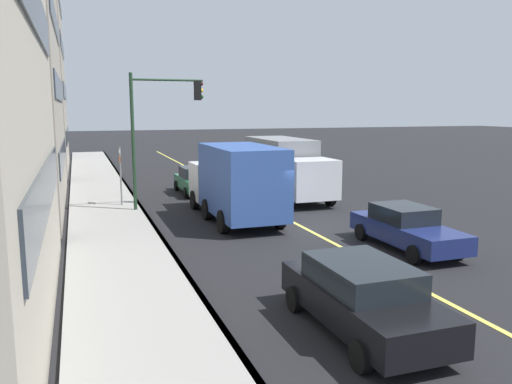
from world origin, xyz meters
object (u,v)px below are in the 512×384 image
car_green (196,180)px  street_sign_post (120,172)px  traffic_light_mast (158,119)px  car_black (362,296)px  truck_blue (236,181)px  car_navy (406,227)px  truck_gray (286,167)px

car_green → street_sign_post: street_sign_post is taller
traffic_light_mast → street_sign_post: traffic_light_mast is taller
car_black → truck_blue: (11.66, -0.76, 0.91)m
car_navy → car_green: bearing=17.0°
car_green → street_sign_post: (-2.96, 4.37, 0.96)m
car_green → truck_gray: 5.21m
truck_blue → truck_gray: 6.35m
truck_gray → traffic_light_mast: size_ratio=1.21×
car_black → car_green: (19.15, -0.69, -0.02)m
street_sign_post → truck_gray: bearing=-88.7°
truck_blue → car_navy: bearing=-146.5°
car_navy → truck_gray: 11.04m
street_sign_post → car_navy: bearing=-141.5°
truck_blue → street_sign_post: truck_blue is taller
traffic_light_mast → car_navy: bearing=-143.6°
truck_blue → street_sign_post: size_ratio=2.51×
car_black → truck_blue: bearing=-3.7°
truck_gray → street_sign_post: truck_gray is taller
truck_blue → traffic_light_mast: 4.89m
car_green → car_navy: (-13.77, -4.22, -0.04)m
car_navy → truck_blue: truck_blue is taller
car_black → traffic_light_mast: traffic_light_mast is taller
car_black → truck_blue: size_ratio=0.62×
car_green → street_sign_post: 5.37m
car_navy → traffic_light_mast: (9.38, 6.92, 3.55)m
traffic_light_mast → truck_gray: bearing=-77.0°
street_sign_post → traffic_light_mast: bearing=-130.4°
car_green → truck_gray: truck_gray is taller
car_navy → street_sign_post: street_sign_post is taller
car_black → car_green: size_ratio=1.09×
car_green → truck_blue: truck_blue is taller
car_navy → street_sign_post: bearing=38.5°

